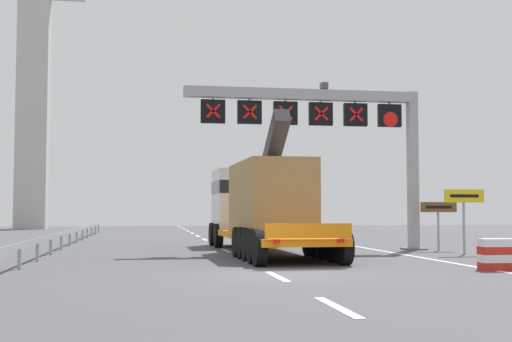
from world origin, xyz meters
TOP-DOWN VIEW (x-y plane):
  - ground at (0.00, 0.00)m, footprint 112.00×112.00m
  - lane_markings at (-0.25, 24.31)m, footprint 0.20×63.22m
  - edge_line_right at (6.20, 12.00)m, footprint 0.20×63.00m
  - overhead_lane_gantry at (4.19, 10.07)m, footprint 10.43×0.90m
  - heavy_haul_truck_orange at (1.01, 10.06)m, footprint 3.24×14.11m
  - exit_sign_yellow at (8.57, 6.81)m, footprint 1.63×0.15m
  - tourist_info_sign_brown at (8.63, 9.24)m, footprint 1.60×0.15m
  - crash_barrier_striped at (6.31, 0.30)m, footprint 1.02×0.53m
  - guardrail_left at (-7.25, 16.98)m, footprint 0.13×37.95m
  - bridge_pylon_distant at (-14.09, 46.30)m, footprint 9.00×2.00m

SIDE VIEW (x-z plane):
  - ground at x=0.00m, z-range 0.00..0.00m
  - edge_line_right at x=6.20m, z-range 0.00..0.01m
  - lane_markings at x=-0.25m, z-range 0.00..0.01m
  - crash_barrier_striped at x=6.31m, z-range 0.00..0.90m
  - guardrail_left at x=-7.25m, z-range 0.18..0.94m
  - tourist_info_sign_brown at x=8.63m, z-range 0.55..2.61m
  - exit_sign_yellow at x=8.57m, z-range 0.67..3.20m
  - heavy_haul_truck_orange at x=1.01m, z-range -0.66..4.64m
  - overhead_lane_gantry at x=4.19m, z-range 1.94..9.12m
  - bridge_pylon_distant at x=-14.09m, z-range 0.39..36.35m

